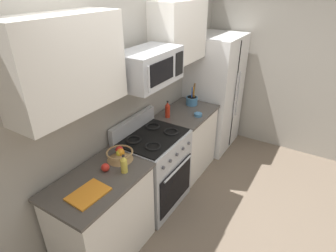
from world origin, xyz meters
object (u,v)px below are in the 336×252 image
object	(u,v)px
prep_bowl	(198,115)
apple_loose	(105,167)
refrigerator	(214,93)
cutting_board	(88,194)
bottle_hot_sauce	(168,110)
bottle_oil	(124,164)
range_oven	(154,169)
microwave	(148,67)
utensil_crock	(192,100)
fruit_basket	(120,155)

from	to	relation	value
prep_bowl	apple_loose	bearing A→B (deg)	171.88
refrigerator	cutting_board	xyz separation A→B (m)	(-2.70, -0.06, 0.04)
apple_loose	bottle_hot_sauce	world-z (taller)	bottle_hot_sauce
cutting_board	bottle_hot_sauce	size ratio (longest dim) A/B	1.44
bottle_oil	range_oven	bearing A→B (deg)	11.48
apple_loose	cutting_board	size ratio (longest dim) A/B	0.25
microwave	utensil_crock	bearing A→B (deg)	1.42
refrigerator	microwave	world-z (taller)	microwave
range_oven	cutting_board	world-z (taller)	range_oven
bottle_hot_sauce	utensil_crock	bearing A→B (deg)	-8.48
range_oven	bottle_hot_sauce	bearing A→B (deg)	13.80
cutting_board	bottle_oil	distance (m)	0.40
range_oven	prep_bowl	bearing A→B (deg)	-13.95
microwave	bottle_oil	size ratio (longest dim) A/B	3.93
refrigerator	apple_loose	bearing A→B (deg)	179.01
apple_loose	cutting_board	world-z (taller)	apple_loose
refrigerator	microwave	xyz separation A→B (m)	(-1.67, 0.04, 0.82)
microwave	prep_bowl	size ratio (longest dim) A/B	6.84
bottle_hot_sauce	prep_bowl	size ratio (longest dim) A/B	2.10
microwave	range_oven	bearing A→B (deg)	-89.92
bottle_hot_sauce	prep_bowl	world-z (taller)	bottle_hot_sauce
apple_loose	bottle_hot_sauce	distance (m)	1.25
apple_loose	cutting_board	xyz separation A→B (m)	(-0.31, -0.10, -0.03)
bottle_hot_sauce	bottle_oil	size ratio (longest dim) A/B	1.21
bottle_oil	bottle_hot_sauce	bearing A→B (deg)	12.52
range_oven	prep_bowl	world-z (taller)	range_oven
bottle_hot_sauce	fruit_basket	bearing A→B (deg)	-174.74
refrigerator	bottle_hot_sauce	distance (m)	1.16
microwave	utensil_crock	xyz separation A→B (m)	(1.04, 0.03, -0.73)
refrigerator	microwave	bearing A→B (deg)	178.53
range_oven	refrigerator	size ratio (longest dim) A/B	0.62
bottle_oil	cutting_board	bearing A→B (deg)	171.72
utensil_crock	bottle_oil	xyz separation A→B (m)	(-1.69, -0.18, 0.02)
bottle_oil	prep_bowl	bearing A→B (deg)	-2.28
apple_loose	bottle_hot_sauce	xyz separation A→B (m)	(1.25, 0.10, 0.06)
refrigerator	apple_loose	world-z (taller)	refrigerator
utensil_crock	cutting_board	world-z (taller)	utensil_crock
range_oven	microwave	size ratio (longest dim) A/B	1.53
cutting_board	bottle_oil	size ratio (longest dim) A/B	1.74
range_oven	apple_loose	world-z (taller)	range_oven
prep_bowl	bottle_hot_sauce	bearing A→B (deg)	125.97
range_oven	utensil_crock	distance (m)	1.15
apple_loose	bottle_oil	size ratio (longest dim) A/B	0.43
utensil_crock	prep_bowl	size ratio (longest dim) A/B	2.98
refrigerator	bottle_oil	bearing A→B (deg)	-177.18
refrigerator	microwave	distance (m)	1.86
cutting_board	prep_bowl	size ratio (longest dim) A/B	3.03
range_oven	refrigerator	bearing A→B (deg)	-0.59
microwave	fruit_basket	world-z (taller)	microwave
cutting_board	prep_bowl	bearing A→B (deg)	-3.59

